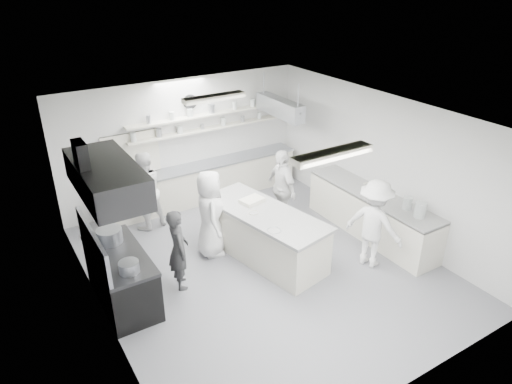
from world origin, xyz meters
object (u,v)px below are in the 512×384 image
stove (122,279)px  cook_back (144,191)px  back_counter (203,183)px  cook_stove (178,249)px  prep_island (264,235)px  right_counter (371,215)px

stove → cook_back: size_ratio=1.01×
stove → back_counter: back_counter is taller
back_counter → cook_stove: (-1.88, -2.92, 0.31)m
stove → cook_stove: 1.07m
cook_back → cook_stove: bearing=74.6°
prep_island → cook_stove: bearing=168.5°
stove → cook_back: bearing=60.8°
stove → right_counter: bearing=-6.5°
cook_stove → cook_back: 2.36m
cook_back → back_counter: bearing=-170.8°
stove → cook_back: 2.58m
back_counter → stove: bearing=-136.0°
stove → cook_stove: (1.02, -0.12, 0.32)m
back_counter → cook_back: cook_back is taller
stove → back_counter: 4.03m
right_counter → cook_stove: cook_stove is taller
back_counter → cook_back: size_ratio=2.81×
back_counter → cook_back: (-1.66, -0.58, 0.43)m
cook_back → prep_island: bearing=113.9°
prep_island → cook_stove: (-1.80, 0.01, 0.29)m
cook_back → stove: bearing=50.9°
cook_stove → cook_back: bearing=6.6°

